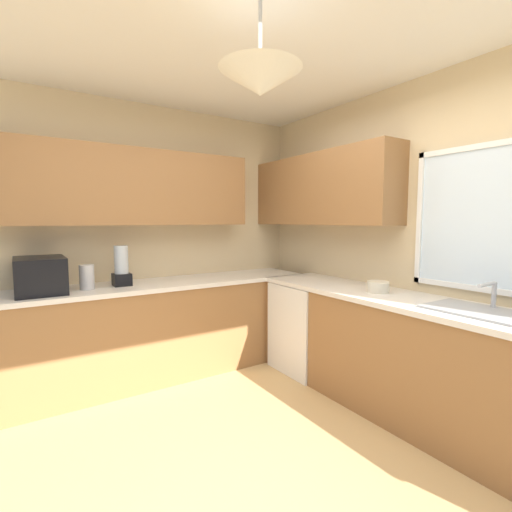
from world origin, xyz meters
The scene contains 10 objects.
ground_plane centered at (0.00, 0.00, 0.00)m, with size 9.02×9.02×0.00m, color tan.
room_shell centered at (-0.83, 0.55, 1.85)m, with size 4.22×3.42×2.69m.
counter_run_left centered at (-1.74, 0.00, 0.46)m, with size 0.65×3.03×0.91m.
counter_run_back centered at (0.21, 1.34, 0.46)m, with size 3.31×0.65×0.91m.
dishwasher centered at (-1.08, 1.31, 0.43)m, with size 0.60×0.60×0.86m, color white.
microwave centered at (-1.74, -0.97, 1.05)m, with size 0.48×0.36×0.29m, color black.
kettle centered at (-1.72, -0.63, 1.01)m, with size 0.12×0.12×0.21m, color #B7B7BC.
sink_assembly centered at (0.51, 1.35, 0.92)m, with size 0.63×0.40×0.19m.
bowl centered at (-0.28, 1.34, 0.95)m, with size 0.18×0.18×0.09m, color beige.
blender_appliance centered at (-1.74, -0.34, 1.07)m, with size 0.15×0.15×0.36m.
Camera 1 is at (1.66, -1.10, 1.49)m, focal length 25.85 mm.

